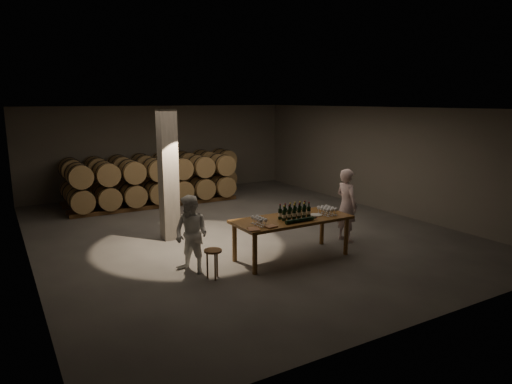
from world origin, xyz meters
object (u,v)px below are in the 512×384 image
notebook_near (271,226)px  person_man (346,205)px  tasting_table (292,223)px  plate (316,215)px  stool (213,255)px  bottle_cluster (295,213)px  person_woman (191,235)px

notebook_near → person_man: 2.73m
tasting_table → notebook_near: size_ratio=11.51×
tasting_table → notebook_near: (-0.78, -0.39, 0.12)m
plate → stool: size_ratio=0.48×
notebook_near → stool: notebook_near is taller
notebook_near → stool: bearing=163.9°
notebook_near → stool: size_ratio=0.39×
bottle_cluster → person_woman: size_ratio=0.47×
tasting_table → stool: 2.02m
stool → tasting_table: bearing=6.1°
tasting_table → stool: size_ratio=4.49×
tasting_table → stool: tasting_table is taller
tasting_table → person_man: size_ratio=1.45×
bottle_cluster → notebook_near: bottle_cluster is taller
plate → person_woman: 2.83m
stool → person_woman: size_ratio=0.37×
notebook_near → person_woman: (-1.43, 0.68, -0.13)m
plate → notebook_near: bearing=-167.0°
notebook_near → stool: 1.29m
person_man → person_woman: (-4.06, -0.05, -0.11)m
tasting_table → bottle_cluster: (0.04, -0.03, 0.22)m
person_man → bottle_cluster: bearing=102.3°
tasting_table → bottle_cluster: bearing=-39.5°
plate → notebook_near: size_ratio=1.23×
stool → person_man: size_ratio=0.32×
bottle_cluster → stool: bearing=-175.0°
bottle_cluster → person_woman: bearing=171.7°
tasting_table → person_man: 1.88m
plate → person_man: person_man is taller
tasting_table → bottle_cluster: 0.23m
bottle_cluster → tasting_table: bearing=140.5°
notebook_near → person_man: size_ratio=0.13×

